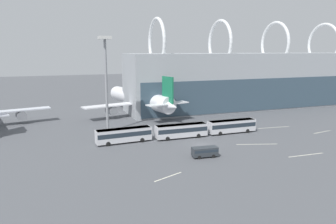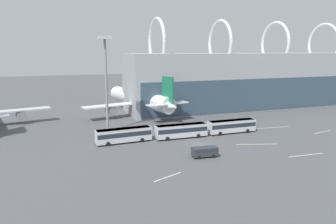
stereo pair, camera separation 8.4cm
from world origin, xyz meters
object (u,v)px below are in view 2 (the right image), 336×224
(shuttle_bus_1, at_px, (181,130))
(airliner_at_gate_far, at_px, (142,99))
(airliner_parked_remote, at_px, (249,89))
(shuttle_bus_2, at_px, (232,126))
(floodlight_mast, at_px, (106,66))
(service_van_foreground, at_px, (205,151))
(shuttle_bus_0, at_px, (124,134))

(shuttle_bus_1, bearing_deg, airliner_at_gate_far, 92.27)
(airliner_parked_remote, bearing_deg, shuttle_bus_2, -171.90)
(airliner_parked_remote, bearing_deg, shuttle_bus_1, 177.48)
(floodlight_mast, bearing_deg, service_van_foreground, -61.35)
(airliner_at_gate_far, distance_m, shuttle_bus_1, 31.82)
(airliner_parked_remote, xyz_separation_m, floodlight_mast, (-59.79, -26.40, 11.21))
(airliner_at_gate_far, relative_size, airliner_parked_remote, 1.31)
(service_van_foreground, bearing_deg, shuttle_bus_0, 134.39)
(airliner_at_gate_far, xyz_separation_m, shuttle_bus_1, (0.96, -31.66, -3.01))
(airliner_parked_remote, xyz_separation_m, shuttle_bus_2, (-30.40, -38.13, -3.69))
(shuttle_bus_2, relative_size, service_van_foreground, 2.43)
(shuttle_bus_2, bearing_deg, airliner_at_gate_far, 115.18)
(floodlight_mast, bearing_deg, shuttle_bus_2, -21.77)
(airliner_at_gate_far, bearing_deg, service_van_foreground, 165.59)
(airliner_parked_remote, bearing_deg, service_van_foreground, -173.90)
(airliner_at_gate_far, xyz_separation_m, airliner_parked_remote, (45.18, 6.53, 0.68))
(shuttle_bus_1, relative_size, shuttle_bus_2, 1.00)
(airliner_parked_remote, distance_m, service_van_foreground, 69.80)
(shuttle_bus_0, distance_m, shuttle_bus_1, 13.84)
(airliner_parked_remote, distance_m, shuttle_bus_2, 48.90)
(shuttle_bus_0, xyz_separation_m, floodlight_mast, (-1.74, 11.08, 14.90))
(service_van_foreground, distance_m, floodlight_mast, 34.03)
(shuttle_bus_0, distance_m, floodlight_mast, 18.65)
(airliner_at_gate_far, distance_m, floodlight_mast, 27.38)
(airliner_at_gate_far, height_order, shuttle_bus_1, airliner_at_gate_far)
(shuttle_bus_1, height_order, shuttle_bus_2, same)
(shuttle_bus_0, xyz_separation_m, shuttle_bus_1, (13.82, -0.71, 0.00))
(service_van_foreground, bearing_deg, airliner_parked_remote, 54.29)
(airliner_parked_remote, bearing_deg, floodlight_mast, 160.49)
(airliner_parked_remote, relative_size, shuttle_bus_0, 2.37)
(shuttle_bus_1, distance_m, shuttle_bus_2, 13.82)
(shuttle_bus_1, bearing_deg, service_van_foreground, -93.65)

